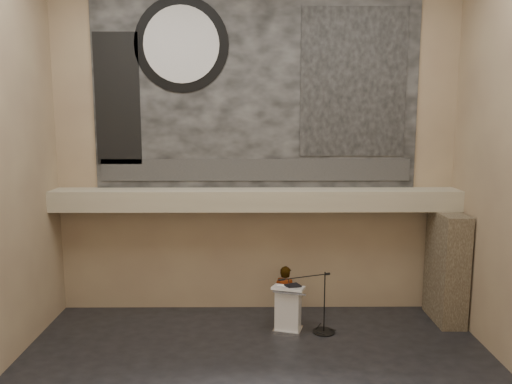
{
  "coord_description": "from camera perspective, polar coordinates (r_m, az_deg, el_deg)",
  "views": [
    {
      "loc": [
        -0.09,
        -8.53,
        5.02
      ],
      "look_at": [
        0.0,
        3.2,
        3.2
      ],
      "focal_mm": 35.0,
      "sensor_mm": 36.0,
      "label": 1
    }
  ],
  "objects": [
    {
      "name": "banner_clock_face",
      "position": [
        12.67,
        -8.54,
        16.34
      ],
      "size": [
        1.84,
        0.02,
        1.84
      ],
      "primitive_type": "cylinder",
      "rotation": [
        1.57,
        0.0,
        0.0
      ],
      "color": "silver",
      "rests_on": "banner"
    },
    {
      "name": "soffit",
      "position": [
        12.31,
        -0.01,
        -0.86
      ],
      "size": [
        10.0,
        0.8,
        0.5
      ],
      "primitive_type": "cube",
      "color": "#9D9379",
      "rests_on": "wall_back"
    },
    {
      "name": "binder",
      "position": [
        11.74,
        4.23,
        -10.63
      ],
      "size": [
        0.41,
        0.38,
        0.04
      ],
      "primitive_type": "cube",
      "rotation": [
        0.0,
        0.0,
        0.42
      ],
      "color": "black",
      "rests_on": "lectern"
    },
    {
      "name": "stone_pier",
      "position": [
        13.13,
        20.95,
        -8.01
      ],
      "size": [
        0.6,
        1.4,
        2.7
      ],
      "primitive_type": "cube",
      "color": "#423729",
      "rests_on": "floor"
    },
    {
      "name": "banner",
      "position": [
        12.52,
        -0.03,
        11.93
      ],
      "size": [
        8.0,
        0.05,
        5.0
      ],
      "primitive_type": "cube",
      "color": "black",
      "rests_on": "wall_back"
    },
    {
      "name": "wall_front",
      "position": [
        4.6,
        0.7,
        -0.82
      ],
      "size": [
        10.0,
        0.02,
        8.5
      ],
      "primitive_type": "cube",
      "color": "#836A53",
      "rests_on": "floor"
    },
    {
      "name": "wall_back",
      "position": [
        12.56,
        -0.03,
        5.3
      ],
      "size": [
        10.0,
        0.02,
        8.5
      ],
      "primitive_type": "cube",
      "color": "#836A53",
      "rests_on": "floor"
    },
    {
      "name": "lectern",
      "position": [
        11.93,
        3.69,
        -13.19
      ],
      "size": [
        0.83,
        0.69,
        1.13
      ],
      "rotation": [
        0.0,
        0.0,
        -0.28
      ],
      "color": "silver",
      "rests_on": "floor"
    },
    {
      "name": "banner_text_strip",
      "position": [
        12.54,
        -0.03,
        2.54
      ],
      "size": [
        7.76,
        0.02,
        0.55
      ],
      "primitive_type": "cube",
      "color": "#2A2A2A",
      "rests_on": "banner"
    },
    {
      "name": "sprinkler_right",
      "position": [
        12.47,
        8.76,
        -2.15
      ],
      "size": [
        0.04,
        0.04,
        0.06
      ],
      "primitive_type": "cylinder",
      "color": "#B2893D",
      "rests_on": "soffit"
    },
    {
      "name": "speaker_person",
      "position": [
        12.16,
        3.35,
        -11.79
      ],
      "size": [
        0.64,
        0.55,
        1.49
      ],
      "primitive_type": "imported",
      "rotation": [
        0.0,
        0.0,
        2.71
      ],
      "color": "silver",
      "rests_on": "floor"
    },
    {
      "name": "papers",
      "position": [
        11.71,
        3.04,
        -10.73
      ],
      "size": [
        0.27,
        0.32,
        0.0
      ],
      "primitive_type": "cube",
      "rotation": [
        0.0,
        0.0,
        0.23
      ],
      "color": "white",
      "rests_on": "lectern"
    },
    {
      "name": "banner_brick_print",
      "position": [
        12.9,
        -15.56,
        10.19
      ],
      "size": [
        1.1,
        0.02,
        3.2
      ],
      "primitive_type": "cube",
      "color": "black",
      "rests_on": "banner"
    },
    {
      "name": "mic_stand",
      "position": [
        12.09,
        7.6,
        -14.71
      ],
      "size": [
        1.34,
        0.67,
        1.46
      ],
      "rotation": [
        0.0,
        0.0,
        0.35
      ],
      "color": "black",
      "rests_on": "floor"
    },
    {
      "name": "banner_building_print",
      "position": [
        12.73,
        11.09,
        12.17
      ],
      "size": [
        2.6,
        0.02,
        3.6
      ],
      "primitive_type": "cube",
      "color": "black",
      "rests_on": "banner"
    },
    {
      "name": "banner_clock_rim",
      "position": [
        12.69,
        -8.53,
        16.33
      ],
      "size": [
        2.3,
        0.02,
        2.3
      ],
      "primitive_type": "cylinder",
      "rotation": [
        1.57,
        0.0,
        0.0
      ],
      "color": "black",
      "rests_on": "banner"
    },
    {
      "name": "sprinkler_left",
      "position": [
        12.4,
        -7.43,
        -2.18
      ],
      "size": [
        0.04,
        0.04,
        0.06
      ],
      "primitive_type": "cylinder",
      "color": "#B2893D",
      "rests_on": "soffit"
    }
  ]
}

